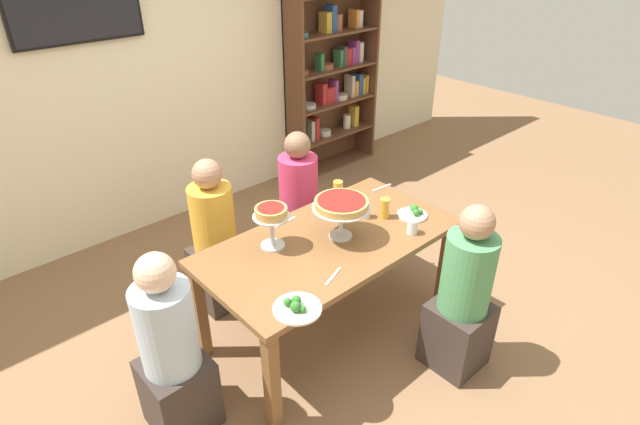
{
  "coord_description": "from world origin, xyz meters",
  "views": [
    {
      "loc": [
        -1.83,
        -1.93,
        2.49
      ],
      "look_at": [
        0.0,
        0.1,
        0.89
      ],
      "focal_mm": 28.33,
      "sensor_mm": 36.0,
      "label": 1
    }
  ],
  "objects_px": {
    "diner_head_west": "(172,358)",
    "diner_near_right": "(463,301)",
    "television": "(73,1)",
    "salad_plate_near_diner": "(297,307)",
    "water_glass_clear_near": "(365,211)",
    "deep_dish_pizza_stand": "(341,206)",
    "water_glass_clear_spare": "(350,200)",
    "diner_far_right": "(299,211)",
    "salad_plate_far_diner": "(414,213)",
    "bookshelf": "(332,67)",
    "beer_glass_amber_short": "(385,208)",
    "water_glass_clear_far": "(412,227)",
    "cutlery_fork_near": "(382,187)",
    "beer_glass_amber_tall": "(338,191)",
    "cutlery_fork_far": "(285,222)",
    "cutlery_knife_near": "(333,276)",
    "dining_table": "(330,251)",
    "diner_far_left": "(216,245)",
    "personal_pizza_stand": "(271,216)"
  },
  "relations": [
    {
      "from": "diner_head_west",
      "to": "diner_near_right",
      "type": "xyz_separation_m",
      "value": [
        1.52,
        -0.76,
        0.0
      ]
    },
    {
      "from": "diner_far_left",
      "to": "beer_glass_amber_tall",
      "type": "height_order",
      "value": "diner_far_left"
    },
    {
      "from": "television",
      "to": "water_glass_clear_near",
      "type": "height_order",
      "value": "television"
    },
    {
      "from": "bookshelf",
      "to": "salad_plate_far_diner",
      "type": "height_order",
      "value": "bookshelf"
    },
    {
      "from": "diner_head_west",
      "to": "cutlery_fork_far",
      "type": "relative_size",
      "value": 6.39
    },
    {
      "from": "bookshelf",
      "to": "diner_far_right",
      "type": "xyz_separation_m",
      "value": [
        -1.55,
        -1.27,
        -0.63
      ]
    },
    {
      "from": "salad_plate_far_diner",
      "to": "water_glass_clear_spare",
      "type": "distance_m",
      "value": 0.45
    },
    {
      "from": "diner_near_right",
      "to": "diner_far_left",
      "type": "relative_size",
      "value": 1.0
    },
    {
      "from": "television",
      "to": "cutlery_knife_near",
      "type": "relative_size",
      "value": 5.29
    },
    {
      "from": "diner_head_west",
      "to": "beer_glass_amber_short",
      "type": "relative_size",
      "value": 8.22
    },
    {
      "from": "bookshelf",
      "to": "beer_glass_amber_short",
      "type": "xyz_separation_m",
      "value": [
        -1.45,
        -2.06,
        -0.31
      ]
    },
    {
      "from": "salad_plate_near_diner",
      "to": "beer_glass_amber_tall",
      "type": "height_order",
      "value": "beer_glass_amber_tall"
    },
    {
      "from": "deep_dish_pizza_stand",
      "to": "water_glass_clear_near",
      "type": "bearing_deg",
      "value": 11.94
    },
    {
      "from": "salad_plate_near_diner",
      "to": "cutlery_fork_far",
      "type": "xyz_separation_m",
      "value": [
        0.5,
        0.72,
        -0.02
      ]
    },
    {
      "from": "bookshelf",
      "to": "cutlery_knife_near",
      "type": "relative_size",
      "value": 12.29
    },
    {
      "from": "diner_head_west",
      "to": "beer_glass_amber_tall",
      "type": "distance_m",
      "value": 1.6
    },
    {
      "from": "diner_far_left",
      "to": "salad_plate_near_diner",
      "type": "relative_size",
      "value": 4.49
    },
    {
      "from": "diner_head_west",
      "to": "cutlery_fork_near",
      "type": "relative_size",
      "value": 6.39
    },
    {
      "from": "diner_far_right",
      "to": "beer_glass_amber_tall",
      "type": "relative_size",
      "value": 7.88
    },
    {
      "from": "diner_near_right",
      "to": "deep_dish_pizza_stand",
      "type": "height_order",
      "value": "diner_near_right"
    },
    {
      "from": "deep_dish_pizza_stand",
      "to": "salad_plate_far_diner",
      "type": "bearing_deg",
      "value": -14.55
    },
    {
      "from": "television",
      "to": "salad_plate_near_diner",
      "type": "xyz_separation_m",
      "value": [
        -0.03,
        -2.48,
        -1.22
      ]
    },
    {
      "from": "diner_far_right",
      "to": "beer_glass_amber_short",
      "type": "distance_m",
      "value": 0.85
    },
    {
      "from": "personal_pizza_stand",
      "to": "cutlery_fork_near",
      "type": "xyz_separation_m",
      "value": [
        1.09,
        0.07,
        -0.21
      ]
    },
    {
      "from": "salad_plate_near_diner",
      "to": "water_glass_clear_spare",
      "type": "xyz_separation_m",
      "value": [
        0.97,
        0.58,
        0.04
      ]
    },
    {
      "from": "salad_plate_far_diner",
      "to": "beer_glass_amber_short",
      "type": "relative_size",
      "value": 1.45
    },
    {
      "from": "dining_table",
      "to": "cutlery_fork_near",
      "type": "relative_size",
      "value": 9.25
    },
    {
      "from": "deep_dish_pizza_stand",
      "to": "diner_far_right",
      "type": "bearing_deg",
      "value": 69.39
    },
    {
      "from": "bookshelf",
      "to": "water_glass_clear_near",
      "type": "height_order",
      "value": "bookshelf"
    },
    {
      "from": "deep_dish_pizza_stand",
      "to": "beer_glass_amber_tall",
      "type": "distance_m",
      "value": 0.51
    },
    {
      "from": "deep_dish_pizza_stand",
      "to": "beer_glass_amber_tall",
      "type": "height_order",
      "value": "deep_dish_pizza_stand"
    },
    {
      "from": "salad_plate_far_diner",
      "to": "water_glass_clear_far",
      "type": "distance_m",
      "value": 0.23
    },
    {
      "from": "beer_glass_amber_short",
      "to": "personal_pizza_stand",
      "type": "bearing_deg",
      "value": 163.62
    },
    {
      "from": "television",
      "to": "salad_plate_far_diner",
      "type": "xyz_separation_m",
      "value": [
        1.17,
        -2.27,
        -1.22
      ]
    },
    {
      "from": "dining_table",
      "to": "diner_head_west",
      "type": "height_order",
      "value": "diner_head_west"
    },
    {
      "from": "cutlery_fork_near",
      "to": "water_glass_clear_near",
      "type": "bearing_deg",
      "value": 33.34
    },
    {
      "from": "dining_table",
      "to": "water_glass_clear_far",
      "type": "xyz_separation_m",
      "value": [
        0.43,
        -0.3,
        0.14
      ]
    },
    {
      "from": "diner_far_right",
      "to": "salad_plate_far_diner",
      "type": "distance_m",
      "value": 0.98
    },
    {
      "from": "diner_near_right",
      "to": "deep_dish_pizza_stand",
      "type": "distance_m",
      "value": 0.93
    },
    {
      "from": "personal_pizza_stand",
      "to": "water_glass_clear_near",
      "type": "distance_m",
      "value": 0.71
    },
    {
      "from": "cutlery_fork_far",
      "to": "cutlery_knife_near",
      "type": "bearing_deg",
      "value": 71.03
    },
    {
      "from": "diner_far_right",
      "to": "salad_plate_near_diner",
      "type": "relative_size",
      "value": 4.49
    },
    {
      "from": "water_glass_clear_spare",
      "to": "diner_near_right",
      "type": "bearing_deg",
      "value": -89.86
    },
    {
      "from": "diner_near_right",
      "to": "cutlery_fork_far",
      "type": "relative_size",
      "value": 6.39
    },
    {
      "from": "salad_plate_far_diner",
      "to": "deep_dish_pizza_stand",
      "type": "bearing_deg",
      "value": 165.45
    },
    {
      "from": "water_glass_clear_far",
      "to": "cutlery_fork_near",
      "type": "height_order",
      "value": "water_glass_clear_far"
    },
    {
      "from": "bookshelf",
      "to": "television",
      "type": "distance_m",
      "value": 2.6
    },
    {
      "from": "dining_table",
      "to": "diner_head_west",
      "type": "distance_m",
      "value": 1.15
    },
    {
      "from": "television",
      "to": "diner_far_left",
      "type": "distance_m",
      "value": 2.01
    },
    {
      "from": "deep_dish_pizza_stand",
      "to": "cutlery_fork_far",
      "type": "bearing_deg",
      "value": 112.62
    }
  ]
}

